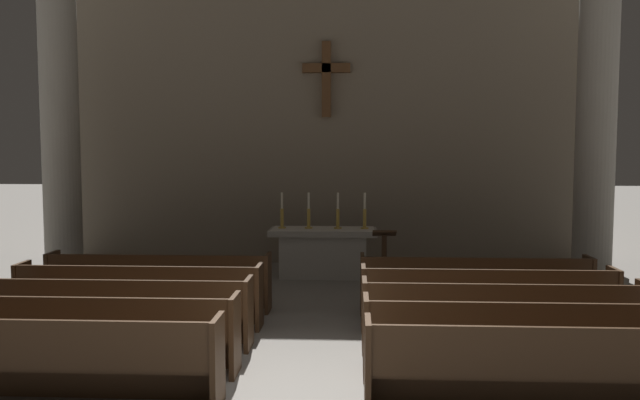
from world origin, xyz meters
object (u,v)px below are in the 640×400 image
object	(u,v)px
candlestick_outer_left	(282,217)
pew_right_row_2	(523,339)
candlestick_inner_right	(338,217)
pew_right_row_1	(549,369)
pew_left_row_5	(159,282)
candlestick_inner_left	(309,217)
column_left_second	(60,114)
pew_right_row_3	(503,317)
pew_left_row_4	(139,295)
column_right_second	(596,112)
pew_right_row_4	(487,299)
candlestick_outer_right	(365,217)
pew_left_row_2	(85,333)
pew_right_row_5	(475,285)
pew_left_row_3	(115,312)
pew_left_row_1	(45,360)
altar	(323,251)

from	to	relation	value
candlestick_outer_left	pew_right_row_2	bearing A→B (deg)	-59.65
pew_right_row_2	candlestick_inner_right	distance (m)	6.29
pew_right_row_1	candlestick_inner_right	distance (m)	7.20
pew_left_row_5	candlestick_inner_left	world-z (taller)	candlestick_inner_left
column_left_second	candlestick_outer_left	distance (m)	4.93
pew_right_row_3	candlestick_inner_left	size ratio (longest dim) A/B	4.93
pew_right_row_2	candlestick_inner_left	xyz separation A→B (m)	(-2.86, 5.82, 0.77)
pew_left_row_4	pew_right_row_1	distance (m)	5.89
pew_right_row_3	pew_right_row_2	bearing A→B (deg)	-90.00
column_right_second	pew_right_row_4	bearing A→B (deg)	-128.10
candlestick_inner_left	candlestick_outer_right	world-z (taller)	same
pew_right_row_3	pew_right_row_4	distance (m)	0.98
pew_right_row_1	candlestick_inner_right	bearing A→B (deg)	108.37
pew_right_row_1	candlestick_inner_left	distance (m)	7.41
pew_right_row_2	candlestick_outer_right	world-z (taller)	candlestick_outer_right
pew_right_row_2	pew_right_row_4	size ratio (longest dim) A/B	1.00
candlestick_inner_left	column_left_second	bearing A→B (deg)	-175.71
pew_left_row_5	column_left_second	distance (m)	4.70
pew_left_row_2	pew_right_row_1	bearing A→B (deg)	-10.82
pew_right_row_5	column_left_second	world-z (taller)	column_left_second
pew_right_row_5	candlestick_inner_left	bearing A→B (deg)	134.70
pew_right_row_3	pew_right_row_5	bearing A→B (deg)	90.00
pew_left_row_4	pew_right_row_2	size ratio (longest dim) A/B	1.00
pew_left_row_5	pew_left_row_3	bearing A→B (deg)	-90.00
pew_right_row_1	pew_right_row_3	world-z (taller)	same
pew_left_row_1	candlestick_inner_right	size ratio (longest dim) A/B	4.93
altar	candlestick_inner_right	size ratio (longest dim) A/B	2.98
pew_right_row_3	altar	world-z (taller)	altar
pew_left_row_4	column_left_second	size ratio (longest dim) A/B	0.53
pew_left_row_3	pew_left_row_5	bearing A→B (deg)	90.00
pew_right_row_5	column_right_second	size ratio (longest dim) A/B	0.53
column_right_second	pew_left_row_5	bearing A→B (deg)	-162.25
pew_left_row_3	candlestick_outer_left	bearing A→B (deg)	70.58
candlestick_inner_left	candlestick_inner_right	xyz separation A→B (m)	(0.60, 0.00, 0.00)
pew_right_row_3	candlestick_outer_left	size ratio (longest dim) A/B	4.93
pew_right_row_1	pew_right_row_5	distance (m)	3.91
pew_right_row_5	pew_right_row_3	bearing A→B (deg)	-90.00
pew_right_row_1	pew_right_row_4	distance (m)	2.93
pew_left_row_4	pew_right_row_1	size ratio (longest dim) A/B	1.00
pew_right_row_1	candlestick_inner_right	world-z (taller)	candlestick_inner_right
column_right_second	candlestick_inner_right	xyz separation A→B (m)	(-4.99, 0.37, -2.10)
pew_right_row_2	candlestick_outer_right	distance (m)	6.11
pew_right_row_4	pew_left_row_1	bearing A→B (deg)	-150.17
candlestick_inner_right	candlestick_outer_right	size ratio (longest dim) A/B	1.00
pew_right_row_4	column_left_second	distance (m)	9.06
pew_left_row_3	pew_left_row_5	size ratio (longest dim) A/B	1.00
altar	pew_left_row_1	bearing A→B (deg)	-110.62
candlestick_inner_left	pew_right_row_2	bearing A→B (deg)	-63.85
candlestick_inner_left	pew_left_row_4	bearing A→B (deg)	-120.28
pew_left_row_3	candlestick_outer_right	xyz separation A→B (m)	(3.41, 4.84, 0.77)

